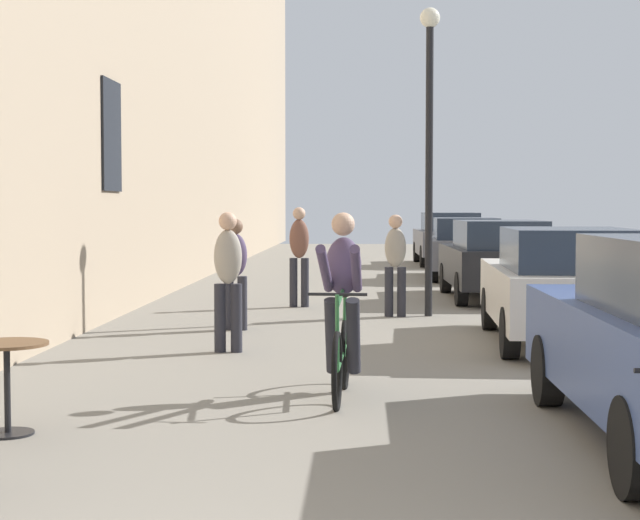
% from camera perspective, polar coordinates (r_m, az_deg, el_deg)
% --- Properties ---
extents(cafe_table_mid, '(0.64, 0.64, 0.72)m').
position_cam_1_polar(cafe_table_mid, '(8.25, -17.15, -5.80)').
color(cafe_table_mid, black).
rests_on(cafe_table_mid, ground_plane).
extents(cyclist_on_bicycle, '(0.52, 1.76, 1.74)m').
position_cam_1_polar(cyclist_on_bicycle, '(9.47, 1.25, -2.77)').
color(cyclist_on_bicycle, black).
rests_on(cyclist_on_bicycle, ground_plane).
extents(pedestrian_near, '(0.34, 0.24, 1.70)m').
position_cam_1_polar(pedestrian_near, '(12.29, -5.18, -0.76)').
color(pedestrian_near, '#26262D').
rests_on(pedestrian_near, ground_plane).
extents(pedestrian_mid, '(0.37, 0.29, 1.59)m').
position_cam_1_polar(pedestrian_mid, '(14.49, -4.77, -0.43)').
color(pedestrian_mid, '#26262D').
rests_on(pedestrian_mid, ground_plane).
extents(pedestrian_far, '(0.35, 0.26, 1.63)m').
position_cam_1_polar(pedestrian_far, '(16.20, 4.25, 0.03)').
color(pedestrian_far, '#26262D').
rests_on(pedestrian_far, ground_plane).
extents(pedestrian_furthest, '(0.35, 0.26, 1.74)m').
position_cam_1_polar(pedestrian_furthest, '(17.71, -1.18, 0.52)').
color(pedestrian_furthest, '#26262D').
rests_on(pedestrian_furthest, ground_plane).
extents(street_lamp, '(0.32, 0.32, 4.90)m').
position_cam_1_polar(street_lamp, '(16.38, 6.15, 7.73)').
color(street_lamp, black).
rests_on(street_lamp, ground_plane).
extents(parked_car_second, '(1.91, 4.26, 1.49)m').
position_cam_1_polar(parked_car_second, '(13.26, 13.46, -1.33)').
color(parked_car_second, beige).
rests_on(parked_car_second, ground_plane).
extents(parked_car_third, '(1.85, 4.25, 1.50)m').
position_cam_1_polar(parked_car_third, '(19.39, 9.85, 0.08)').
color(parked_car_third, black).
rests_on(parked_car_third, ground_plane).
extents(parked_car_fourth, '(1.87, 4.21, 1.48)m').
position_cam_1_polar(parked_car_fourth, '(24.79, 8.10, 0.72)').
color(parked_car_fourth, '#595960').
rests_on(parked_car_fourth, ground_plane).
extents(parked_car_fifth, '(1.91, 4.42, 1.57)m').
position_cam_1_polar(parked_car_fifth, '(30.56, 7.21, 1.25)').
color(parked_car_fifth, '#595960').
rests_on(parked_car_fifth, ground_plane).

